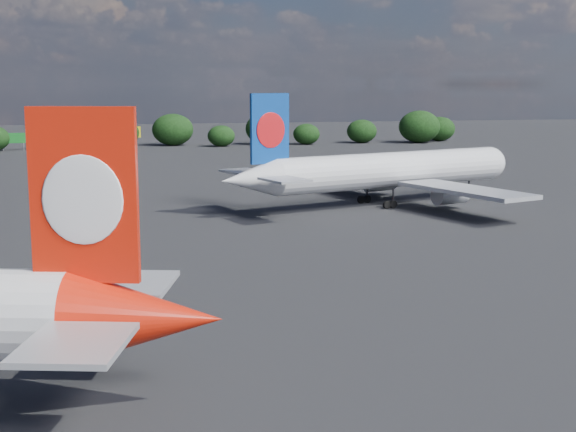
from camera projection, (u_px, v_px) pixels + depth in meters
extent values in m
plane|color=black|center=(72.00, 223.00, 97.97)|extent=(500.00, 500.00, 0.00)
cone|color=red|center=(146.00, 318.00, 41.08)|extent=(8.96, 6.90, 4.95)
cube|color=red|center=(84.00, 196.00, 40.18)|extent=(5.37, 1.95, 8.90)
ellipsoid|color=white|center=(82.00, 200.00, 39.92)|extent=(4.05, 1.32, 4.55)
ellipsoid|color=white|center=(86.00, 198.00, 40.50)|extent=(4.05, 1.32, 4.55)
cube|color=#A4A6AC|center=(75.00, 344.00, 35.74)|extent=(5.89, 6.92, 0.30)
cube|color=#A4A6AC|center=(133.00, 284.00, 46.46)|extent=(5.89, 6.92, 0.30)
cylinder|color=white|center=(392.00, 170.00, 112.62)|extent=(37.18, 16.17, 4.93)
sphere|color=white|center=(489.00, 163.00, 122.14)|extent=(6.20, 6.20, 4.93)
cone|color=white|center=(250.00, 179.00, 101.10)|extent=(9.02, 7.11, 4.93)
cube|color=#0D3E95|center=(270.00, 129.00, 101.58)|extent=(5.31, 2.13, 8.88)
ellipsoid|color=red|center=(271.00, 130.00, 101.36)|extent=(4.00, 1.46, 4.54)
ellipsoid|color=red|center=(269.00, 130.00, 101.86)|extent=(4.00, 1.46, 4.54)
cube|color=#A4A6AC|center=(285.00, 180.00, 97.45)|extent=(6.04, 6.99, 0.30)
cube|color=#A4A6AC|center=(243.00, 171.00, 106.63)|extent=(6.04, 6.99, 0.30)
cube|color=#A4A6AC|center=(466.00, 190.00, 103.04)|extent=(12.14, 20.74, 0.54)
cube|color=#A4A6AC|center=(350.00, 172.00, 124.73)|extent=(12.14, 20.74, 0.54)
cylinder|color=#A4A6AC|center=(451.00, 194.00, 108.42)|extent=(5.51, 4.05, 2.66)
cube|color=#A4A6AC|center=(451.00, 189.00, 108.30)|extent=(2.16, 0.95, 1.18)
cylinder|color=#A4A6AC|center=(379.00, 182.00, 121.76)|extent=(5.51, 4.05, 2.66)
cube|color=#A4A6AC|center=(379.00, 178.00, 121.65)|extent=(2.16, 0.95, 1.18)
cylinder|color=black|center=(393.00, 197.00, 109.68)|extent=(0.35, 0.35, 2.47)
cylinder|color=black|center=(393.00, 204.00, 109.83)|extent=(1.17, 0.75, 1.08)
cylinder|color=black|center=(387.00, 205.00, 109.28)|extent=(1.17, 0.75, 1.08)
cylinder|color=black|center=(367.00, 193.00, 114.68)|extent=(0.35, 0.35, 2.47)
cylinder|color=black|center=(367.00, 199.00, 114.84)|extent=(1.17, 0.75, 1.08)
cylinder|color=black|center=(361.00, 200.00, 114.28)|extent=(1.17, 0.75, 1.08)
cylinder|color=black|center=(469.00, 187.00, 120.71)|extent=(0.30, 0.30, 2.47)
cylinder|color=black|center=(468.00, 194.00, 120.87)|extent=(0.95, 0.60, 0.89)
cube|color=#156921|center=(13.00, 138.00, 204.87)|extent=(6.00, 0.30, 2.60)
cylinder|color=gray|center=(3.00, 147.00, 204.67)|extent=(0.20, 0.20, 2.00)
cylinder|color=gray|center=(24.00, 146.00, 205.79)|extent=(0.20, 0.20, 2.00)
cube|color=yellow|center=(131.00, 132.00, 217.24)|extent=(5.00, 0.30, 3.00)
cylinder|color=gray|center=(132.00, 142.00, 217.68)|extent=(0.30, 0.30, 2.50)
ellipsoid|color=black|center=(55.00, 134.00, 210.11)|extent=(10.12, 8.56, 7.79)
ellipsoid|color=black|center=(120.00, 133.00, 215.45)|extent=(10.02, 8.48, 7.71)
ellipsoid|color=black|center=(173.00, 130.00, 221.46)|extent=(11.41, 9.66, 8.78)
ellipsoid|color=black|center=(221.00, 136.00, 218.19)|extent=(7.51, 6.36, 5.78)
ellipsoid|color=black|center=(266.00, 129.00, 225.42)|extent=(11.63, 9.84, 8.94)
ellipsoid|color=black|center=(306.00, 134.00, 225.55)|extent=(7.61, 6.44, 5.86)
ellipsoid|color=black|center=(362.00, 131.00, 231.59)|extent=(8.78, 7.43, 6.76)
ellipsoid|color=black|center=(419.00, 127.00, 231.92)|extent=(12.13, 10.26, 9.33)
ellipsoid|color=black|center=(440.00, 129.00, 239.36)|extent=(9.40, 7.96, 7.23)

